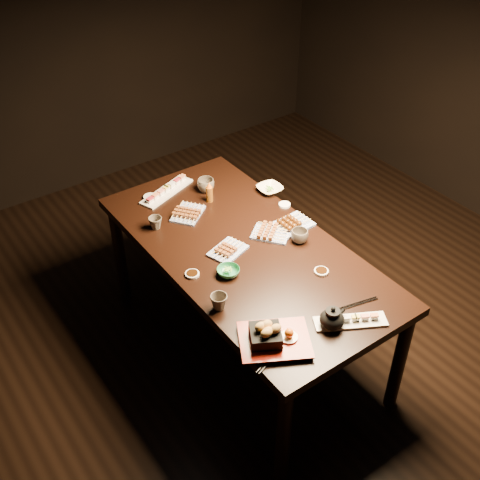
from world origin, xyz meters
The scene contains 23 objects.
ground centered at (0.00, 0.00, 0.00)m, with size 5.00×5.00×0.00m, color black.
dining_table centered at (-0.34, 0.18, 0.38)m, with size 0.90×1.80×0.75m, color black.
sushi_platter_near centered at (-0.27, -0.56, 0.77)m, with size 0.34×0.09×0.04m, color white, non-canonical shape.
sushi_platter_far centered at (-0.41, 0.91, 0.77)m, with size 0.39×0.11×0.05m, color white, non-canonical shape.
yakitori_plate_center centered at (-0.44, 0.21, 0.78)m, with size 0.20×0.14×0.05m, color #828EB6, non-canonical shape.
yakitori_plate_right centered at (-0.16, 0.19, 0.78)m, with size 0.20×0.15×0.05m, color #828EB6, non-canonical shape.
yakitori_plate_left centered at (-0.43, 0.63, 0.78)m, with size 0.21×0.15×0.05m, color #828EB6, non-canonical shape.
tsukune_plate centered at (-0.01, 0.19, 0.78)m, with size 0.23×0.17×0.06m, color #828EB6, non-canonical shape.
edamame_bowl_green centered at (-0.54, 0.05, 0.77)m, with size 0.12×0.12×0.04m, color #287D4D.
edamame_bowl_cream centered at (0.11, 0.55, 0.77)m, with size 0.15×0.15×0.04m, color #F1E3C5.
tempura_tray centered at (-0.64, -0.46, 0.81)m, with size 0.32×0.25×0.12m, color black, non-canonical shape.
teacup_near_left centered at (-0.72, -0.12, 0.79)m, with size 0.08×0.08×0.08m, color #4E453B.
teacup_mid_right centered at (-0.06, 0.05, 0.79)m, with size 0.09×0.09×0.07m, color #4E453B.
teacup_far_left centered at (-0.65, 0.62, 0.79)m, with size 0.08×0.08×0.07m, color #4E453B.
teacup_far_right centered at (-0.20, 0.78, 0.79)m, with size 0.10×0.10×0.08m, color #4E453B.
teapot centered at (-0.36, -0.53, 0.81)m, with size 0.14×0.14×0.12m, color black, non-canonical shape.
condiment_bottle centered at (-0.25, 0.68, 0.82)m, with size 0.04×0.04×0.13m, color brown.
sauce_dish_west centered at (-0.69, 0.16, 0.76)m, with size 0.07×0.07×0.01m, color white.
sauce_dish_east centered at (0.09, 0.37, 0.76)m, with size 0.07×0.07×0.01m, color white.
sauce_dish_se centered at (-0.14, -0.21, 0.76)m, with size 0.08×0.08×0.01m, color white.
sauce_dish_nw centered at (-0.52, 0.91, 0.76)m, with size 0.08×0.08×0.01m, color white.
chopsticks_near centered at (-0.69, -0.52, 0.75)m, with size 0.24×0.02×0.01m, color black, non-canonical shape.
chopsticks_se centered at (-0.16, -0.49, 0.75)m, with size 0.23×0.02×0.01m, color black, non-canonical shape.
Camera 1 is at (-1.85, -1.89, 2.77)m, focal length 45.00 mm.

